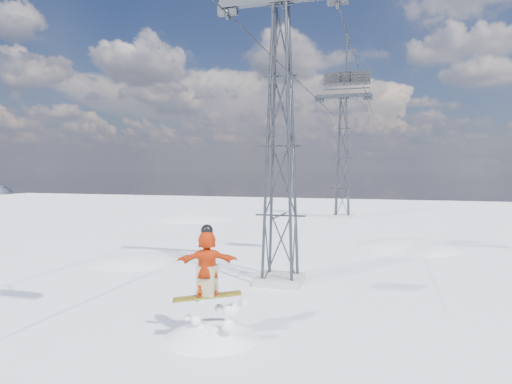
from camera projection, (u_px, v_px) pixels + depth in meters
The scene contains 6 objects.
ground at pixel (171, 362), 10.89m from camera, with size 120.00×120.00×0.00m, color white.
snow_terrain at pixel (247, 364), 33.09m from camera, with size 39.00×37.00×22.00m.
lift_tower_near at pixel (281, 147), 18.05m from camera, with size 5.20×1.80×11.43m.
lift_tower_far at pixel (343, 159), 42.01m from camera, with size 5.20×1.80×11.43m.
haul_cables at pixel (322, 70), 28.79m from camera, with size 4.46×51.00×0.06m.
lift_chair_mid at pixel (347, 79), 21.11m from camera, with size 2.11×0.61×2.62m.
Camera 1 is at (4.96, -9.66, 4.64)m, focal length 32.00 mm.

